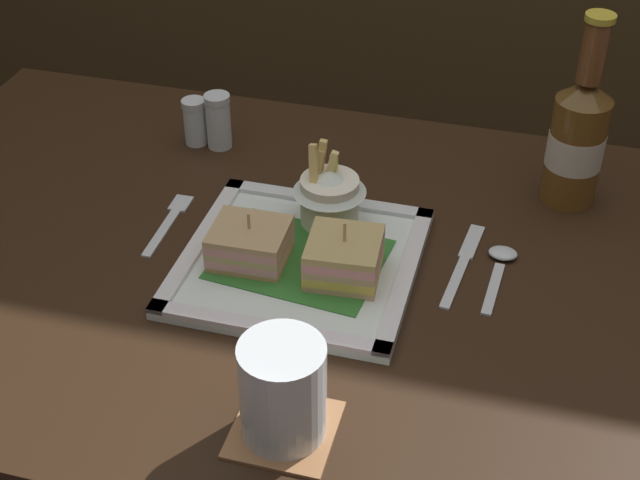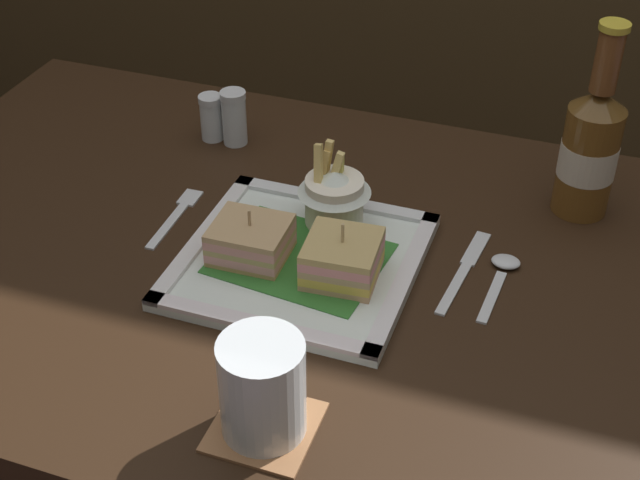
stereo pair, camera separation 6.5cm
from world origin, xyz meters
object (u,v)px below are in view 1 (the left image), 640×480
object	(u,v)px
square_plate	(300,262)
sandwich_half_left	(250,244)
fries_cup	(329,192)
salt_shaker	(195,124)
knife	(464,261)
fork	(169,221)
water_glass	(283,395)
dining_table	(339,339)
spoon	(500,262)
pepper_shaker	(219,124)
beer_bottle	(577,137)
sandwich_half_right	(344,258)

from	to	relation	value
square_plate	sandwich_half_left	bearing A→B (deg)	-166.11
fries_cup	salt_shaker	distance (m)	0.29
sandwich_half_left	knife	distance (m)	0.26
sandwich_half_left	fork	size ratio (longest dim) A/B	0.66
water_glass	knife	bearing A→B (deg)	67.32
dining_table	salt_shaker	bearing A→B (deg)	140.04
dining_table	salt_shaker	size ratio (longest dim) A/B	18.72
dining_table	spoon	distance (m)	0.23
sandwich_half_left	pepper_shaker	xyz separation A→B (m)	(-0.13, 0.26, 0.00)
salt_shaker	water_glass	bearing A→B (deg)	-59.98
beer_bottle	pepper_shaker	xyz separation A→B (m)	(-0.49, 0.01, -0.06)
spoon	salt_shaker	world-z (taller)	salt_shaker
sandwich_half_right	spoon	bearing A→B (deg)	24.43
dining_table	pepper_shaker	bearing A→B (deg)	136.00
square_plate	beer_bottle	size ratio (longest dim) A/B	1.07
beer_bottle	fork	xyz separation A→B (m)	(-0.49, -0.19, -0.09)
fries_cup	fork	xyz separation A→B (m)	(-0.20, -0.04, -0.05)
sandwich_half_left	fries_cup	distance (m)	0.12
square_plate	knife	bearing A→B (deg)	17.63
knife	spoon	xyz separation A→B (m)	(0.04, 0.01, 0.00)
beer_bottle	water_glass	distance (m)	0.55
dining_table	beer_bottle	size ratio (longest dim) A/B	5.02
fries_cup	water_glass	distance (m)	0.34
beer_bottle	pepper_shaker	world-z (taller)	beer_bottle
fork	pepper_shaker	xyz separation A→B (m)	(-0.00, 0.20, 0.03)
water_glass	knife	size ratio (longest dim) A/B	0.62
salt_shaker	pepper_shaker	size ratio (longest dim) A/B	0.84
square_plate	salt_shaker	bearing A→B (deg)	133.42
fork	salt_shaker	bearing A→B (deg)	101.43
pepper_shaker	water_glass	bearing A→B (deg)	-63.24
fork	square_plate	bearing A→B (deg)	-13.32
square_plate	pepper_shaker	world-z (taller)	pepper_shaker
dining_table	sandwich_half_right	distance (m)	0.15
square_plate	fork	bearing A→B (deg)	166.68
water_glass	spoon	bearing A→B (deg)	61.31
spoon	sandwich_half_left	bearing A→B (deg)	-164.68
salt_shaker	fork	bearing A→B (deg)	-78.57
dining_table	beer_bottle	xyz separation A→B (m)	(0.25, 0.22, 0.21)
water_glass	salt_shaker	distance (m)	0.57
fork	spoon	world-z (taller)	spoon
sandwich_half_right	salt_shaker	xyz separation A→B (m)	(-0.29, 0.26, -0.00)
salt_shaker	pepper_shaker	world-z (taller)	pepper_shaker
beer_bottle	pepper_shaker	distance (m)	0.50
knife	spoon	distance (m)	0.04
salt_shaker	knife	bearing A→B (deg)	-23.45
fries_cup	water_glass	world-z (taller)	fries_cup
water_glass	spoon	size ratio (longest dim) A/B	0.83
knife	sandwich_half_right	bearing A→B (deg)	-150.52
sandwich_half_right	knife	distance (m)	0.15
water_glass	salt_shaker	size ratio (longest dim) A/B	1.53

